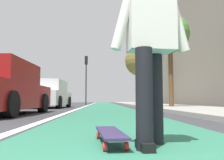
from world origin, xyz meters
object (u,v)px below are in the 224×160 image
Objects in this scene: parked_car_mid at (49,95)px; traffic_light at (86,71)px; street_tree_far at (140,61)px; skater_person at (150,38)px; parked_car_near at (0,89)px; street_tree_mid at (170,35)px; skateboard at (110,134)px; pedestrian_distant at (157,90)px.

parked_car_mid is 0.96× the size of traffic_light.
parked_car_mid is 9.89m from street_tree_far.
parked_car_near is at bearing 35.02° from skater_person.
street_tree_far reaches higher than traffic_light.
street_tree_mid is at bearing -157.00° from traffic_light.
parked_car_near is (4.48, 2.90, 0.60)m from skateboard.
pedestrian_distant is at bearing -86.64° from parked_car_mid.
street_tree_far is (17.97, -2.89, 2.84)m from skater_person.
street_tree_mid is 2.72× the size of pedestrian_distant.
parked_car_near is 2.47× the size of pedestrian_distant.
skateboard is 0.51× the size of pedestrian_distant.
skateboard is 0.19× the size of street_tree_mid.
skateboard is 10.11m from street_tree_mid.
street_tree_mid is (-1.80, -6.17, 2.89)m from parked_car_mid.
street_tree_far reaches higher than skateboard.
skater_person is 0.35× the size of traffic_light.
parked_car_mid is (6.25, 0.04, 0.00)m from parked_car_near.
skater_person is 9.88m from street_tree_mid.
parked_car_near is 16.04m from traffic_light.
skater_person is 0.36× the size of street_tree_mid.
traffic_light is 1.02× the size of street_tree_mid.
parked_car_mid is 2.66× the size of pedestrian_distant.
skater_person is at bearing -163.18° from parked_car_mid.
pedestrian_distant reaches higher than parked_car_mid.
pedestrian_distant is at bearing -41.98° from parked_car_near.
street_tree_mid reaches higher than parked_car_mid.
skater_person is at bearing 166.52° from pedestrian_distant.
parked_car_near is at bearing 125.92° from street_tree_mid.
street_tree_far is at bearing -10.28° from skateboard.
parked_car_near is 8.88m from pedestrian_distant.
pedestrian_distant reaches higher than parked_car_near.
street_tree_mid is 0.89× the size of street_tree_far.
street_tree_far is 3.05× the size of pedestrian_distant.
pedestrian_distant is (0.35, -5.98, 0.26)m from parked_car_mid.
street_tree_mid is 3.40m from pedestrian_distant.
skater_person is (-0.15, -0.35, 0.84)m from skateboard.
skater_person is 0.37× the size of parked_car_mid.
skater_person is 20.63m from traffic_light.
traffic_light is (20.42, 1.93, 2.25)m from skater_person.
skater_person reaches higher than skateboard.
traffic_light is 10.53m from pedestrian_distant.
parked_car_mid is at bearing 16.82° from skater_person.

